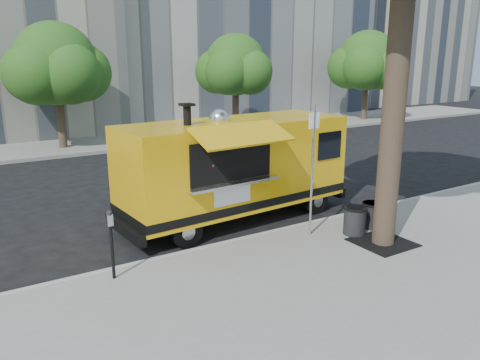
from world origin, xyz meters
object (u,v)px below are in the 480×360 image
(far_tree_b, at_px, (55,64))
(far_tree_c, at_px, (236,65))
(trash_bin_right, at_px, (355,220))
(sign_post, at_px, (312,163))
(food_truck, at_px, (235,166))
(parking_meter, at_px, (111,236))
(far_tree_d, at_px, (367,61))
(trash_bin_left, at_px, (372,214))

(far_tree_b, height_order, far_tree_c, far_tree_b)
(far_tree_b, bearing_deg, trash_bin_right, -76.90)
(far_tree_c, xyz_separation_m, sign_post, (-6.45, -13.95, -1.87))
(food_truck, bearing_deg, far_tree_b, 94.32)
(parking_meter, bearing_deg, sign_post, -2.52)
(food_truck, xyz_separation_m, trash_bin_right, (1.63, -2.65, -0.95))
(far_tree_d, bearing_deg, food_truck, -145.01)
(far_tree_b, bearing_deg, parking_meter, -98.10)
(far_tree_b, relative_size, far_tree_d, 0.97)
(sign_post, bearing_deg, far_tree_d, 40.70)
(food_truck, bearing_deg, sign_post, -74.98)
(far_tree_c, bearing_deg, parking_meter, -128.66)
(far_tree_b, bearing_deg, trash_bin_left, -74.34)
(sign_post, relative_size, parking_meter, 2.25)
(far_tree_c, relative_size, parking_meter, 3.90)
(parking_meter, relative_size, trash_bin_left, 2.13)
(trash_bin_right, bearing_deg, parking_meter, 172.39)
(food_truck, relative_size, trash_bin_left, 10.24)
(trash_bin_right, bearing_deg, far_tree_b, 103.10)
(far_tree_d, relative_size, parking_meter, 4.23)
(far_tree_b, relative_size, far_tree_c, 1.06)
(parking_meter, bearing_deg, far_tree_b, 81.90)
(far_tree_b, relative_size, sign_post, 1.83)
(sign_post, distance_m, food_truck, 2.28)
(parking_meter, relative_size, trash_bin_right, 2.03)
(far_tree_c, distance_m, trash_bin_right, 15.84)
(far_tree_b, relative_size, food_truck, 0.86)
(far_tree_d, relative_size, food_truck, 0.88)
(far_tree_b, xyz_separation_m, food_truck, (1.81, -12.13, -2.38))
(sign_post, bearing_deg, far_tree_c, 65.19)
(sign_post, distance_m, trash_bin_right, 1.70)
(sign_post, bearing_deg, parking_meter, 177.48)
(far_tree_c, relative_size, trash_bin_right, 7.91)
(far_tree_c, distance_m, parking_meter, 17.82)
(sign_post, relative_size, food_truck, 0.47)
(far_tree_d, xyz_separation_m, trash_bin_right, (-15.56, -14.68, -3.39))
(parking_meter, bearing_deg, trash_bin_right, -7.61)
(trash_bin_left, bearing_deg, trash_bin_right, -172.32)
(far_tree_c, bearing_deg, sign_post, -114.81)
(far_tree_b, bearing_deg, far_tree_c, -1.91)
(food_truck, distance_m, trash_bin_right, 3.25)
(far_tree_d, bearing_deg, far_tree_b, 179.70)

